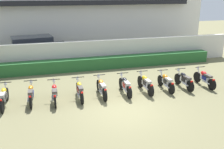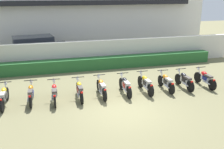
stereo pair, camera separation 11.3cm
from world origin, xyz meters
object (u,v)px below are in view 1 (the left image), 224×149
(motorcycle_in_row_1, at_px, (31,94))
(motorcycle_in_row_8, at_px, (184,80))
(motorcycle_in_row_4, at_px, (102,88))
(motorcycle_in_row_9, at_px, (205,78))
(motorcycle_in_row_3, at_px, (80,90))
(parked_car, at_px, (35,50))
(motorcycle_in_row_2, at_px, (55,93))
(motorcycle_in_row_6, at_px, (145,83))
(motorcycle_in_row_7, at_px, (166,82))
(motorcycle_in_row_0, at_px, (4,97))
(motorcycle_in_row_5, at_px, (125,85))

(motorcycle_in_row_1, distance_m, motorcycle_in_row_8, 7.74)
(motorcycle_in_row_4, relative_size, motorcycle_in_row_9, 1.01)
(motorcycle_in_row_9, bearing_deg, motorcycle_in_row_1, 87.45)
(motorcycle_in_row_3, bearing_deg, motorcycle_in_row_1, 86.56)
(parked_car, relative_size, motorcycle_in_row_4, 2.49)
(motorcycle_in_row_2, relative_size, motorcycle_in_row_6, 0.98)
(motorcycle_in_row_7, bearing_deg, motorcycle_in_row_6, 89.43)
(motorcycle_in_row_0, height_order, motorcycle_in_row_3, motorcycle_in_row_0)
(motorcycle_in_row_4, relative_size, motorcycle_in_row_7, 1.03)
(parked_car, relative_size, motorcycle_in_row_3, 2.57)
(parked_car, xyz_separation_m, motorcycle_in_row_6, (5.37, -7.45, -0.48))
(motorcycle_in_row_1, height_order, motorcycle_in_row_2, motorcycle_in_row_1)
(parked_car, bearing_deg, motorcycle_in_row_5, -68.37)
(motorcycle_in_row_5, bearing_deg, motorcycle_in_row_6, -89.27)
(parked_car, relative_size, motorcycle_in_row_5, 2.51)
(motorcycle_in_row_0, height_order, motorcycle_in_row_2, motorcycle_in_row_0)
(motorcycle_in_row_1, height_order, motorcycle_in_row_7, motorcycle_in_row_1)
(motorcycle_in_row_9, bearing_deg, motorcycle_in_row_5, 87.79)
(motorcycle_in_row_2, height_order, motorcycle_in_row_4, motorcycle_in_row_4)
(motorcycle_in_row_7, bearing_deg, motorcycle_in_row_0, 89.90)
(motorcycle_in_row_4, relative_size, motorcycle_in_row_5, 1.00)
(motorcycle_in_row_2, bearing_deg, motorcycle_in_row_7, -87.18)
(motorcycle_in_row_2, relative_size, motorcycle_in_row_4, 1.01)
(motorcycle_in_row_7, distance_m, motorcycle_in_row_8, 1.04)
(motorcycle_in_row_5, xyz_separation_m, motorcycle_in_row_6, (1.08, 0.01, 0.00))
(motorcycle_in_row_3, xyz_separation_m, motorcycle_in_row_5, (2.27, 0.03, 0.01))
(motorcycle_in_row_2, bearing_deg, parked_car, 8.77)
(motorcycle_in_row_0, bearing_deg, motorcycle_in_row_3, -88.97)
(motorcycle_in_row_8, relative_size, motorcycle_in_row_9, 0.97)
(motorcycle_in_row_6, height_order, motorcycle_in_row_7, motorcycle_in_row_6)
(motorcycle_in_row_1, relative_size, motorcycle_in_row_4, 0.95)
(motorcycle_in_row_0, height_order, motorcycle_in_row_1, motorcycle_in_row_0)
(motorcycle_in_row_0, bearing_deg, motorcycle_in_row_7, -88.07)
(motorcycle_in_row_5, distance_m, motorcycle_in_row_7, 2.22)
(motorcycle_in_row_0, height_order, motorcycle_in_row_7, motorcycle_in_row_0)
(motorcycle_in_row_6, relative_size, motorcycle_in_row_9, 1.03)
(motorcycle_in_row_2, distance_m, motorcycle_in_row_3, 1.17)
(parked_car, distance_m, motorcycle_in_row_7, 9.91)
(motorcycle_in_row_8, bearing_deg, motorcycle_in_row_4, 88.41)
(motorcycle_in_row_0, xyz_separation_m, motorcycle_in_row_3, (3.36, -0.08, -0.01))
(motorcycle_in_row_2, bearing_deg, motorcycle_in_row_1, 83.36)
(motorcycle_in_row_2, bearing_deg, motorcycle_in_row_0, 89.64)
(motorcycle_in_row_1, relative_size, motorcycle_in_row_9, 0.96)
(motorcycle_in_row_7, relative_size, motorcycle_in_row_8, 1.01)
(parked_car, height_order, motorcycle_in_row_9, parked_car)
(motorcycle_in_row_0, relative_size, motorcycle_in_row_9, 1.04)
(motorcycle_in_row_3, bearing_deg, motorcycle_in_row_2, 91.43)
(motorcycle_in_row_1, height_order, motorcycle_in_row_5, motorcycle_in_row_5)
(motorcycle_in_row_1, height_order, motorcycle_in_row_8, motorcycle_in_row_8)
(motorcycle_in_row_4, height_order, motorcycle_in_row_9, motorcycle_in_row_4)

